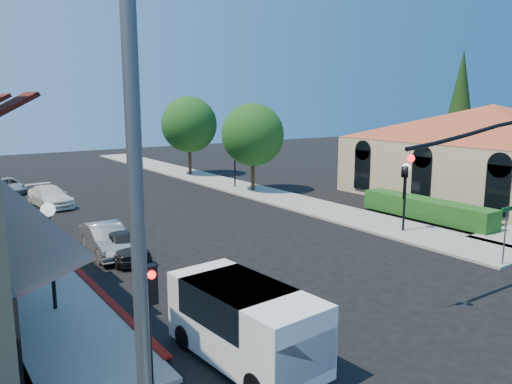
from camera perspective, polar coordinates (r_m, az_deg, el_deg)
ground at (r=15.74m, az=19.73°, el=-15.29°), size 120.00×120.00×0.00m
sidewalk_right at (r=41.11m, az=-4.37°, el=1.16°), size 3.50×50.00×0.12m
curb_red_strip at (r=18.00m, az=-16.86°, el=-11.78°), size 0.25×10.00×0.06m
mission_building at (r=39.12m, az=25.21°, el=5.18°), size 30.12×30.12×6.40m
hedge at (r=29.76m, az=18.81°, el=-3.08°), size 1.40×8.00×1.10m
conifer_far at (r=47.54m, az=22.31°, el=9.30°), size 3.20×3.20×11.00m
street_tree_a at (r=36.46m, az=-0.37°, el=6.55°), size 4.56×4.56×6.48m
street_tree_b at (r=45.03m, az=-7.66°, el=7.65°), size 4.94×4.94×7.02m
signal_mast_arm at (r=20.21m, az=26.70°, el=1.99°), size 8.01×0.39×6.00m
secondary_signal at (r=11.03m, az=-12.05°, el=-13.05°), size 0.28×0.42×3.32m
cobra_streetlight at (r=6.69m, az=-10.66°, el=-1.83°), size 3.60×0.25×9.31m
street_name_sign at (r=22.39m, az=26.65°, el=-3.52°), size 0.80×0.06×2.50m
lamppost_left_near at (r=16.79m, az=-22.55°, el=-3.93°), size 0.44×0.44×3.57m
lamppost_right_near at (r=26.14m, az=16.74°, el=1.34°), size 0.44×0.44×3.57m
lamppost_right_far at (r=38.09m, az=-2.45°, el=4.51°), size 0.44×0.44×3.57m
white_van at (r=13.15m, az=-1.11°, el=-14.34°), size 2.28×4.65×2.00m
parked_car_a at (r=22.02m, az=-15.01°, el=-5.87°), size 1.55×3.68×1.24m
parked_car_b at (r=22.81m, az=-16.71°, el=-5.23°), size 1.65×4.19×1.36m
parked_car_c at (r=34.25m, az=-22.50°, el=-0.48°), size 2.33×4.65×1.30m
parked_car_d at (r=40.57m, az=-26.50°, el=0.65°), size 2.32×4.11×1.08m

